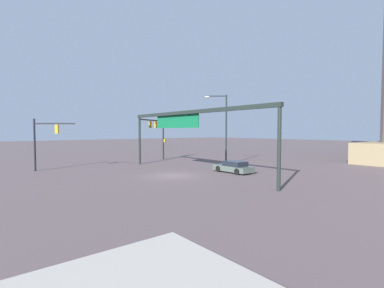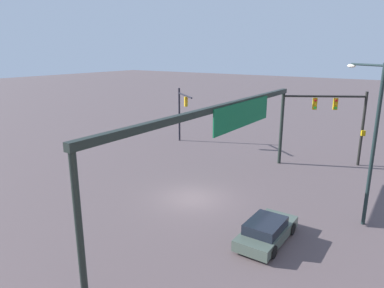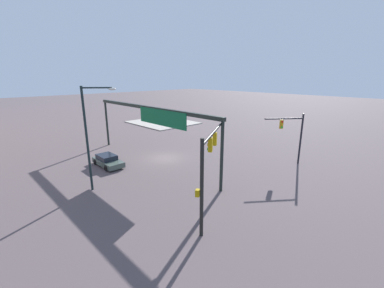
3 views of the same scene
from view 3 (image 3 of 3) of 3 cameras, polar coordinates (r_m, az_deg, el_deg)
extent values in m
plane|color=#55484A|center=(30.71, -6.10, -3.18)|extent=(228.54, 228.54, 0.00)
cube|color=#A59E94|center=(53.70, -6.61, 4.84)|extent=(12.73, 10.77, 0.15)
cylinder|color=black|center=(15.25, 2.20, -10.13)|extent=(0.23, 0.23, 6.24)
cylinder|color=black|center=(17.41, 4.74, 2.48)|extent=(3.49, 5.70, 0.17)
cube|color=#AE8A0A|center=(16.73, 4.14, -0.19)|extent=(0.39, 0.41, 0.95)
cylinder|color=red|center=(16.69, 3.62, 0.83)|extent=(0.15, 0.20, 0.20)
cylinder|color=orange|center=(16.77, 3.60, -0.16)|extent=(0.15, 0.20, 0.20)
cylinder|color=green|center=(16.85, 3.59, -1.15)|extent=(0.15, 0.20, 0.20)
cube|color=#AE8A0A|center=(18.31, 5.15, 1.14)|extent=(0.39, 0.41, 0.95)
cylinder|color=red|center=(18.26, 4.68, 2.07)|extent=(0.15, 0.20, 0.20)
cylinder|color=orange|center=(18.34, 4.66, 1.16)|extent=(0.15, 0.20, 0.20)
cylinder|color=green|center=(18.41, 4.64, 0.25)|extent=(0.15, 0.20, 0.20)
cube|color=#AE8A0A|center=(15.42, 1.25, -10.92)|extent=(0.36, 0.38, 0.44)
cylinder|color=black|center=(30.49, 23.20, 1.03)|extent=(0.20, 0.20, 5.65)
cylinder|color=black|center=(29.05, 19.95, 5.36)|extent=(2.75, 3.50, 0.15)
cube|color=#C08F14|center=(29.05, 19.43, 4.21)|extent=(0.40, 0.41, 0.95)
cylinder|color=red|center=(28.86, 19.61, 4.72)|extent=(0.17, 0.19, 0.20)
cylinder|color=orange|center=(28.91, 19.56, 4.13)|extent=(0.17, 0.19, 0.20)
cylinder|color=green|center=(28.96, 19.51, 3.55)|extent=(0.17, 0.19, 0.20)
cylinder|color=black|center=(22.70, -22.49, 0.72)|extent=(0.20, 0.20, 8.84)
cylinder|color=black|center=(21.75, -20.62, 11.74)|extent=(1.61, 1.90, 0.12)
ellipsoid|color=silver|center=(21.46, -17.50, 11.70)|extent=(0.61, 0.65, 0.20)
cylinder|color=black|center=(21.30, 6.68, -3.01)|extent=(0.28, 0.28, 6.05)
cylinder|color=black|center=(37.60, -18.54, 4.27)|extent=(0.28, 0.28, 6.05)
cube|color=black|center=(28.18, -9.75, 8.01)|extent=(21.16, 0.35, 0.35)
cube|color=#0E5D36|center=(26.11, -6.89, 5.89)|extent=(7.50, 0.08, 1.61)
cube|color=#46544B|center=(29.37, -18.31, -3.87)|extent=(4.28, 1.82, 0.55)
cube|color=black|center=(29.43, -18.62, -2.78)|extent=(2.22, 1.60, 0.50)
cylinder|color=black|center=(28.63, -15.61, -4.39)|extent=(0.64, 0.22, 0.64)
cylinder|color=black|center=(27.94, -18.66, -5.13)|extent=(0.64, 0.22, 0.64)
cylinder|color=black|center=(30.89, -17.97, -3.13)|extent=(0.64, 0.22, 0.64)
cylinder|color=black|center=(30.25, -20.83, -3.78)|extent=(0.64, 0.22, 0.64)
cylinder|color=red|center=(55.25, -9.52, 5.39)|extent=(0.22, 0.22, 0.55)
sphere|color=red|center=(55.19, -9.53, 5.74)|extent=(0.18, 0.18, 0.18)
cylinder|color=red|center=(55.37, -9.61, 5.44)|extent=(0.12, 0.10, 0.10)
camera|label=1|loc=(56.12, -7.66, 9.66)|focal=25.97mm
camera|label=2|loc=(41.09, -36.70, 11.95)|focal=32.52mm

